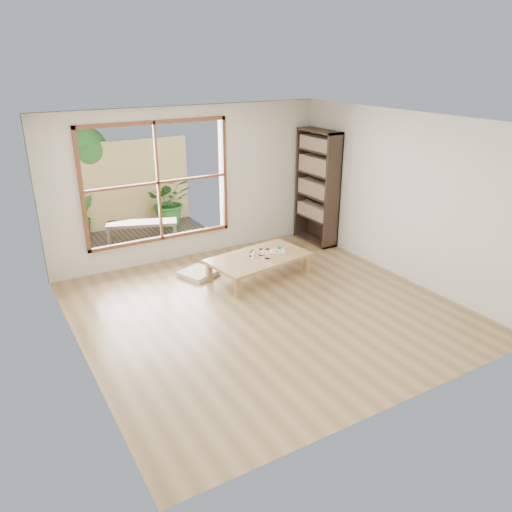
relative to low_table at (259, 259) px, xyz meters
The scene contains 15 objects.
ground 1.16m from the low_table, 116.75° to the right, with size 5.00×5.00×0.00m, color #A08050.
low_table is the anchor object (origin of this frame).
floor_cushion 1.03m from the low_table, 147.29° to the left, with size 0.50×0.50×0.07m, color beige.
bookshelf 2.15m from the low_table, 26.53° to the left, with size 0.34×0.95×2.12m, color #32241C.
glass_tall 0.20m from the low_table, 63.46° to the right, with size 0.09×0.09×0.16m, color silver.
glass_mid 0.11m from the low_table, 30.54° to the left, with size 0.07×0.07×0.10m, color silver.
glass_short 0.15m from the low_table, 122.87° to the left, with size 0.06×0.06×0.08m, color silver.
glass_small 0.15m from the low_table, 154.80° to the left, with size 0.05×0.05×0.07m, color silver.
food_tray 0.37m from the low_table, ahead, with size 0.33×0.29×0.09m.
deck 2.81m from the low_table, 113.29° to the left, with size 2.80×2.00×0.05m, color #382F29.
garden_bench 2.69m from the low_table, 114.73° to the left, with size 1.35×0.81×0.41m.
bamboo_fence 3.78m from the low_table, 107.20° to the left, with size 2.80×0.06×1.80m, color tan.
shrub_right 3.24m from the low_table, 94.38° to the left, with size 0.90×0.78×1.01m, color #296425.
shrub_left 3.85m from the low_table, 121.48° to the left, with size 0.48×0.38×0.87m, color #296425.
garden_tree 4.45m from the low_table, 114.74° to the left, with size 1.04×0.85×2.22m.
Camera 1 is at (-3.31, -5.38, 3.34)m, focal length 35.00 mm.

